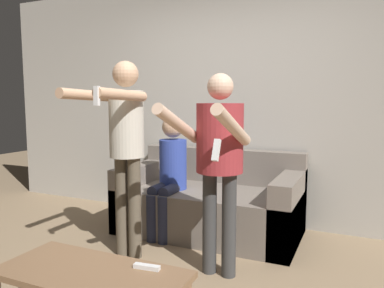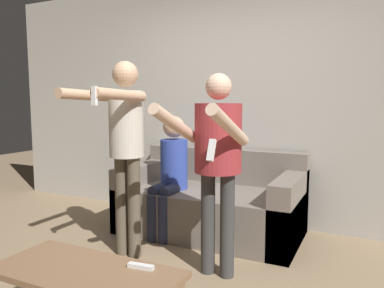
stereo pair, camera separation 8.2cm
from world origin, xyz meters
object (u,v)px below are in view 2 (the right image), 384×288
(person_seated, at_px, (171,170))
(remote_on_table, at_px, (141,266))
(person_standing_right, at_px, (217,151))
(person_standing_left, at_px, (125,137))
(coffee_table, at_px, (86,278))
(couch, at_px, (211,204))

(person_seated, height_order, remote_on_table, person_seated)
(person_standing_right, bearing_deg, person_standing_left, -179.91)
(coffee_table, bearing_deg, remote_on_table, 29.43)
(coffee_table, height_order, remote_on_table, remote_on_table)
(person_standing_right, height_order, coffee_table, person_standing_right)
(person_standing_right, relative_size, person_seated, 1.30)
(couch, height_order, person_standing_right, person_standing_right)
(couch, height_order, person_seated, person_seated)
(person_standing_left, relative_size, person_standing_right, 1.08)
(couch, xyz_separation_m, remote_on_table, (0.34, -1.80, 0.15))
(person_standing_left, distance_m, coffee_table, 1.35)
(person_standing_right, height_order, remote_on_table, person_standing_right)
(person_standing_right, xyz_separation_m, remote_on_table, (-0.07, -0.92, -0.54))
(person_standing_left, bearing_deg, remote_on_table, -50.32)
(couch, xyz_separation_m, person_standing_right, (0.42, -0.88, 0.69))
(person_standing_left, relative_size, remote_on_table, 10.90)
(person_standing_left, xyz_separation_m, remote_on_table, (0.76, -0.92, -0.60))
(couch, distance_m, person_standing_right, 1.19)
(person_standing_right, bearing_deg, couch, 115.26)
(person_standing_left, distance_m, person_seated, 0.76)
(person_seated, bearing_deg, coffee_table, -76.11)
(couch, relative_size, person_standing_left, 1.08)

